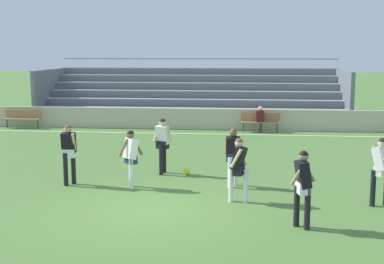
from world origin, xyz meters
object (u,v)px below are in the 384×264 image
object	(u,v)px
bleacher_stand	(193,94)
bench_near_bin	(23,117)
player_white_wide_left	(162,141)
player_dark_challenging	(233,152)
player_white_trailing_run	(131,154)
spectator_seated	(260,117)
player_white_wide_right	(381,165)
player_dark_pressing_high	(69,149)
player_dark_overlapping	(303,182)
bench_far_left	(260,120)
player_dark_on_ball	(239,164)
soccer_ball	(186,171)

from	to	relation	value
bleacher_stand	bench_near_bin	bearing A→B (deg)	-153.01
player_white_wide_left	player_dark_challenging	bearing A→B (deg)	-30.86
player_white_trailing_run	spectator_seated	bearing A→B (deg)	70.17
player_white_wide_left	player_white_wide_right	world-z (taller)	player_white_wide_left
spectator_seated	player_dark_pressing_high	bearing A→B (deg)	-118.30
bleacher_stand	player_dark_overlapping	world-z (taller)	bleacher_stand
player_white_wide_left	player_dark_overlapping	world-z (taller)	player_white_wide_left
player_dark_overlapping	bench_near_bin	bearing A→B (deg)	131.80
player_dark_pressing_high	player_white_trailing_run	bearing A→B (deg)	-3.74
player_white_trailing_run	player_white_wide_left	bearing A→B (deg)	70.84
spectator_seated	player_white_trailing_run	distance (m)	11.12
bench_far_left	spectator_seated	xyz separation A→B (m)	(0.00, -0.12, 0.16)
bench_far_left	player_dark_on_ball	world-z (taller)	player_dark_on_ball
bench_near_bin	player_dark_challenging	size ratio (longest dim) A/B	1.10
bench_far_left	player_white_wide_left	world-z (taller)	player_white_wide_left
player_dark_pressing_high	soccer_ball	world-z (taller)	player_dark_pressing_high
player_white_wide_left	soccer_ball	distance (m)	1.18
player_dark_on_ball	player_dark_pressing_high	bearing A→B (deg)	165.68
player_white_wide_right	player_dark_on_ball	size ratio (longest dim) A/B	1.04
player_white_wide_left	player_dark_on_ball	bearing A→B (deg)	-50.02
player_dark_challenging	player_dark_pressing_high	xyz separation A→B (m)	(-4.59, -0.31, 0.06)
player_dark_challenging	soccer_ball	bearing A→B (deg)	139.53
player_dark_challenging	player_dark_overlapping	xyz separation A→B (m)	(1.57, -3.37, 0.04)
bench_near_bin	player_dark_pressing_high	world-z (taller)	player_dark_pressing_high
bench_far_left	bleacher_stand	bearing A→B (deg)	131.51
spectator_seated	player_dark_overlapping	world-z (taller)	player_dark_overlapping
bench_far_left	player_dark_pressing_high	distance (m)	11.85
spectator_seated	player_dark_pressing_high	xyz separation A→B (m)	(-5.57, -10.34, 0.33)
bench_far_left	player_dark_on_ball	xyz separation A→B (m)	(-0.79, -11.67, 0.42)
spectator_seated	player_white_wide_right	size ratio (longest dim) A/B	0.72
bench_near_bin	player_dark_pressing_high	distance (m)	12.02
bench_near_bin	player_dark_on_ball	world-z (taller)	player_dark_on_ball
player_dark_overlapping	player_dark_on_ball	distance (m)	2.31
player_white_wide_left	player_dark_on_ball	size ratio (longest dim) A/B	1.06
player_white_wide_left	player_dark_overlapping	distance (m)	6.01
bleacher_stand	bench_far_left	bearing A→B (deg)	-48.49
spectator_seated	soccer_ball	distance (m)	9.14
player_white_wide_left	player_white_trailing_run	xyz separation A→B (m)	(-0.60, -1.74, -0.08)
player_white_trailing_run	player_dark_on_ball	size ratio (longest dim) A/B	0.99
spectator_seated	player_dark_challenging	distance (m)	10.08
bleacher_stand	bench_near_bin	distance (m)	8.93
spectator_seated	player_white_trailing_run	world-z (taller)	player_white_trailing_run
player_dark_overlapping	player_white_wide_right	bearing A→B (deg)	42.35
player_dark_challenging	player_white_trailing_run	size ratio (longest dim) A/B	1.02
bleacher_stand	bench_far_left	world-z (taller)	bleacher_stand
player_dark_overlapping	player_dark_on_ball	size ratio (longest dim) A/B	1.04
bench_far_left	spectator_seated	distance (m)	0.19
player_dark_on_ball	player_white_wide_right	bearing A→B (deg)	0.45
soccer_ball	player_dark_pressing_high	bearing A→B (deg)	-153.74
bleacher_stand	player_dark_on_ball	world-z (taller)	bleacher_stand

